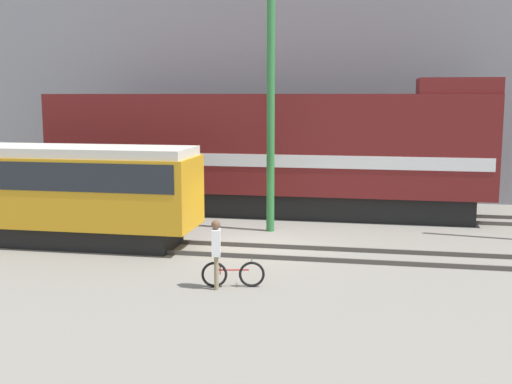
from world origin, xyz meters
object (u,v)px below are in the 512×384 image
(bicycle, at_px, (233,274))
(utility_pole_left, at_px, (271,94))
(streetcar, at_px, (32,188))
(person, at_px, (216,247))
(freight_locomotive, at_px, (267,152))

(bicycle, relative_size, utility_pole_left, 0.16)
(bicycle, bearing_deg, streetcar, 154.54)
(person, bearing_deg, utility_pole_left, 88.82)
(bicycle, bearing_deg, person, -148.85)
(bicycle, xyz_separation_m, person, (-0.39, -0.23, 0.77))
(streetcar, distance_m, bicycle, 8.74)
(streetcar, bearing_deg, person, -28.05)
(streetcar, relative_size, bicycle, 6.91)
(freight_locomotive, distance_m, utility_pole_left, 4.18)
(freight_locomotive, height_order, utility_pole_left, utility_pole_left)
(streetcar, height_order, utility_pole_left, utility_pole_left)
(freight_locomotive, height_order, person, freight_locomotive)
(utility_pole_left, bearing_deg, streetcar, -155.86)
(freight_locomotive, xyz_separation_m, utility_pole_left, (0.73, -3.38, 2.36))
(freight_locomotive, distance_m, person, 10.80)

